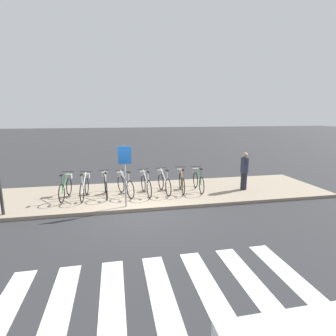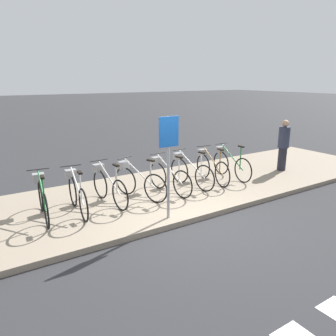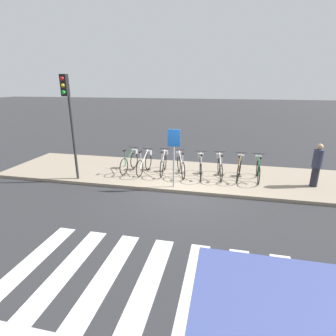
{
  "view_description": "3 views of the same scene",
  "coord_description": "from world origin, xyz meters",
  "px_view_note": "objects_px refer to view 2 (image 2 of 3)",
  "views": [
    {
      "loc": [
        -0.74,
        -8.52,
        3.28
      ],
      "look_at": [
        1.32,
        1.55,
        1.18
      ],
      "focal_mm": 28.0,
      "sensor_mm": 36.0,
      "label": 1
    },
    {
      "loc": [
        -3.89,
        -5.06,
        2.96
      ],
      "look_at": [
        0.38,
        1.58,
        0.79
      ],
      "focal_mm": 35.0,
      "sensor_mm": 36.0,
      "label": 2
    },
    {
      "loc": [
        1.28,
        -8.51,
        3.76
      ],
      "look_at": [
        -0.77,
        0.89,
        0.63
      ],
      "focal_mm": 28.0,
      "sensor_mm": 36.0,
      "label": 3
    }
  ],
  "objects_px": {
    "parked_bicycle_5": "(189,170)",
    "parked_bicycle_7": "(230,163)",
    "parked_bicycle_4": "(167,175)",
    "parked_bicycle_1": "(77,192)",
    "pedestrian": "(283,144)",
    "parked_bicycle_2": "(108,185)",
    "parked_bicycle_6": "(211,166)",
    "sign_post": "(169,150)",
    "parked_bicycle_0": "(42,197)",
    "parked_bicycle_3": "(137,180)"
  },
  "relations": [
    {
      "from": "parked_bicycle_1",
      "to": "parked_bicycle_2",
      "type": "distance_m",
      "value": 0.79
    },
    {
      "from": "parked_bicycle_7",
      "to": "pedestrian",
      "type": "relative_size",
      "value": 1.05
    },
    {
      "from": "parked_bicycle_2",
      "to": "parked_bicycle_5",
      "type": "xyz_separation_m",
      "value": [
        2.34,
        -0.02,
        0.0
      ]
    },
    {
      "from": "parked_bicycle_1",
      "to": "parked_bicycle_2",
      "type": "bearing_deg",
      "value": 10.03
    },
    {
      "from": "parked_bicycle_5",
      "to": "parked_bicycle_7",
      "type": "xyz_separation_m",
      "value": [
        1.48,
        0.01,
        0.0
      ]
    },
    {
      "from": "parked_bicycle_5",
      "to": "parked_bicycle_4",
      "type": "bearing_deg",
      "value": -172.66
    },
    {
      "from": "parked_bicycle_0",
      "to": "parked_bicycle_7",
      "type": "height_order",
      "value": "same"
    },
    {
      "from": "parked_bicycle_4",
      "to": "parked_bicycle_6",
      "type": "height_order",
      "value": "same"
    },
    {
      "from": "parked_bicycle_1",
      "to": "parked_bicycle_4",
      "type": "distance_m",
      "value": 2.35
    },
    {
      "from": "parked_bicycle_3",
      "to": "parked_bicycle_7",
      "type": "xyz_separation_m",
      "value": [
        3.08,
        0.05,
        0.0
      ]
    },
    {
      "from": "parked_bicycle_3",
      "to": "parked_bicycle_4",
      "type": "height_order",
      "value": "same"
    },
    {
      "from": "parked_bicycle_4",
      "to": "parked_bicycle_7",
      "type": "distance_m",
      "value": 2.25
    },
    {
      "from": "parked_bicycle_2",
      "to": "sign_post",
      "type": "height_order",
      "value": "sign_post"
    },
    {
      "from": "parked_bicycle_3",
      "to": "parked_bicycle_4",
      "type": "relative_size",
      "value": 0.95
    },
    {
      "from": "parked_bicycle_0",
      "to": "parked_bicycle_7",
      "type": "xyz_separation_m",
      "value": [
        5.29,
        0.05,
        0.0
      ]
    },
    {
      "from": "parked_bicycle_5",
      "to": "parked_bicycle_6",
      "type": "xyz_separation_m",
      "value": [
        0.76,
        0.02,
        0.0
      ]
    },
    {
      "from": "parked_bicycle_0",
      "to": "parked_bicycle_5",
      "type": "height_order",
      "value": "same"
    },
    {
      "from": "pedestrian",
      "to": "sign_post",
      "type": "height_order",
      "value": "sign_post"
    },
    {
      "from": "parked_bicycle_3",
      "to": "parked_bicycle_2",
      "type": "bearing_deg",
      "value": 175.38
    },
    {
      "from": "parked_bicycle_2",
      "to": "parked_bicycle_7",
      "type": "distance_m",
      "value": 3.82
    },
    {
      "from": "parked_bicycle_0",
      "to": "parked_bicycle_4",
      "type": "relative_size",
      "value": 1.0
    },
    {
      "from": "parked_bicycle_1",
      "to": "parked_bicycle_5",
      "type": "distance_m",
      "value": 3.12
    },
    {
      "from": "parked_bicycle_2",
      "to": "parked_bicycle_6",
      "type": "height_order",
      "value": "same"
    },
    {
      "from": "parked_bicycle_1",
      "to": "pedestrian",
      "type": "height_order",
      "value": "pedestrian"
    },
    {
      "from": "parked_bicycle_2",
      "to": "parked_bicycle_7",
      "type": "height_order",
      "value": "same"
    },
    {
      "from": "parked_bicycle_4",
      "to": "parked_bicycle_5",
      "type": "height_order",
      "value": "same"
    },
    {
      "from": "parked_bicycle_1",
      "to": "sign_post",
      "type": "height_order",
      "value": "sign_post"
    },
    {
      "from": "pedestrian",
      "to": "parked_bicycle_6",
      "type": "bearing_deg",
      "value": 173.22
    },
    {
      "from": "parked_bicycle_6",
      "to": "parked_bicycle_7",
      "type": "height_order",
      "value": "same"
    },
    {
      "from": "parked_bicycle_2",
      "to": "parked_bicycle_5",
      "type": "bearing_deg",
      "value": -0.53
    },
    {
      "from": "parked_bicycle_0",
      "to": "pedestrian",
      "type": "xyz_separation_m",
      "value": [
        7.25,
        -0.26,
        0.39
      ]
    },
    {
      "from": "parked_bicycle_5",
      "to": "parked_bicycle_6",
      "type": "height_order",
      "value": "same"
    },
    {
      "from": "parked_bicycle_2",
      "to": "sign_post",
      "type": "distance_m",
      "value": 1.94
    },
    {
      "from": "parked_bicycle_1",
      "to": "pedestrian",
      "type": "xyz_separation_m",
      "value": [
        6.55,
        -0.18,
        0.39
      ]
    },
    {
      "from": "pedestrian",
      "to": "sign_post",
      "type": "distance_m",
      "value": 5.22
    },
    {
      "from": "parked_bicycle_6",
      "to": "pedestrian",
      "type": "xyz_separation_m",
      "value": [
        2.67,
        -0.32,
        0.39
      ]
    },
    {
      "from": "parked_bicycle_6",
      "to": "pedestrian",
      "type": "height_order",
      "value": "pedestrian"
    },
    {
      "from": "parked_bicycle_2",
      "to": "parked_bicycle_0",
      "type": "bearing_deg",
      "value": -177.79
    },
    {
      "from": "parked_bicycle_4",
      "to": "parked_bicycle_7",
      "type": "relative_size",
      "value": 1.0
    },
    {
      "from": "parked_bicycle_2",
      "to": "parked_bicycle_4",
      "type": "distance_m",
      "value": 1.58
    },
    {
      "from": "parked_bicycle_7",
      "to": "sign_post",
      "type": "bearing_deg",
      "value": -154.38
    },
    {
      "from": "parked_bicycle_1",
      "to": "parked_bicycle_6",
      "type": "bearing_deg",
      "value": 1.98
    },
    {
      "from": "parked_bicycle_3",
      "to": "parked_bicycle_7",
      "type": "height_order",
      "value": "same"
    },
    {
      "from": "parked_bicycle_0",
      "to": "parked_bicycle_7",
      "type": "distance_m",
      "value": 5.29
    },
    {
      "from": "parked_bicycle_2",
      "to": "parked_bicycle_6",
      "type": "bearing_deg",
      "value": -0.07
    },
    {
      "from": "parked_bicycle_1",
      "to": "pedestrian",
      "type": "distance_m",
      "value": 6.56
    },
    {
      "from": "parked_bicycle_3",
      "to": "pedestrian",
      "type": "distance_m",
      "value": 5.06
    },
    {
      "from": "parked_bicycle_0",
      "to": "parked_bicycle_6",
      "type": "height_order",
      "value": "same"
    },
    {
      "from": "parked_bicycle_5",
      "to": "pedestrian",
      "type": "height_order",
      "value": "pedestrian"
    },
    {
      "from": "parked_bicycle_3",
      "to": "parked_bicycle_1",
      "type": "bearing_deg",
      "value": -177.04
    }
  ]
}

